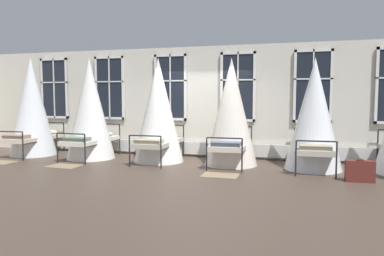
{
  "coord_description": "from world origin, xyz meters",
  "views": [
    {
      "loc": [
        2.59,
        -8.92,
        1.71
      ],
      "look_at": [
        -0.03,
        0.24,
        0.93
      ],
      "focal_mm": 34.13,
      "sensor_mm": 36.0,
      "label": 1
    }
  ],
  "objects": [
    {
      "name": "rug_second",
      "position": [
        -3.0,
        -1.09,
        0.01
      ],
      "size": [
        0.81,
        0.57,
        0.01
      ],
      "primitive_type": "cube",
      "rotation": [
        0.0,
        0.0,
        -0.02
      ],
      "color": "#8E7A5B",
      "rests_on": "ground"
    },
    {
      "name": "back_wall_with_windows",
      "position": [
        0.0,
        1.42,
        1.6
      ],
      "size": [
        15.54,
        0.1,
        3.2
      ],
      "primitive_type": "cube",
      "color": "beige",
      "rests_on": "ground"
    },
    {
      "name": "suitcase_dark",
      "position": [
        3.87,
        -0.9,
        0.22
      ],
      "size": [
        0.57,
        0.24,
        0.47
      ],
      "rotation": [
        0.0,
        0.0,
        0.05
      ],
      "color": "#5B231E",
      "rests_on": "ground"
    },
    {
      "name": "ground",
      "position": [
        0.0,
        0.0,
        0.0
      ],
      "size": [
        29.09,
        29.09,
        0.0
      ],
      "primitive_type": "plane",
      "color": "#4C3D33"
    },
    {
      "name": "cot_fifth",
      "position": [
        3.0,
        0.24,
        1.29
      ],
      "size": [
        1.35,
        1.94,
        2.67
      ],
      "rotation": [
        0.0,
        0.0,
        1.59
      ],
      "color": "black",
      "rests_on": "ground"
    },
    {
      "name": "cot_third",
      "position": [
        -0.98,
        0.26,
        1.35
      ],
      "size": [
        1.35,
        1.92,
        2.79
      ],
      "rotation": [
        0.0,
        0.0,
        1.58
      ],
      "color": "black",
      "rests_on": "ground"
    },
    {
      "name": "cot_first",
      "position": [
        -5.03,
        0.27,
        1.41
      ],
      "size": [
        1.35,
        1.93,
        2.91
      ],
      "rotation": [
        0.0,
        0.0,
        1.59
      ],
      "color": "black",
      "rests_on": "ground"
    },
    {
      "name": "rug_fourth",
      "position": [
        1.0,
        -1.09,
        0.01
      ],
      "size": [
        0.8,
        0.56,
        0.01
      ],
      "primitive_type": "cube",
      "rotation": [
        0.0,
        0.0,
        0.0
      ],
      "color": "#8E7A5B",
      "rests_on": "ground"
    },
    {
      "name": "cot_second",
      "position": [
        -3.02,
        0.2,
        1.37
      ],
      "size": [
        1.35,
        1.93,
        2.83
      ],
      "rotation": [
        0.0,
        0.0,
        1.56
      ],
      "color": "black",
      "rests_on": "ground"
    },
    {
      "name": "window_bank",
      "position": [
        -0.0,
        1.3,
        1.13
      ],
      "size": [
        11.0,
        0.1,
        2.93
      ],
      "color": "black",
      "rests_on": "ground"
    },
    {
      "name": "cot_fourth",
      "position": [
        0.99,
        0.29,
        1.32
      ],
      "size": [
        1.35,
        1.92,
        2.73
      ],
      "rotation": [
        0.0,
        0.0,
        1.58
      ],
      "color": "black",
      "rests_on": "ground"
    }
  ]
}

